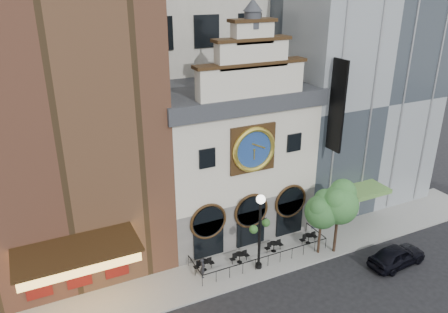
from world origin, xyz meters
TOP-DOWN VIEW (x-y plane):
  - ground at (0.00, 0.00)m, footprint 120.00×120.00m
  - sidewalk at (0.00, 2.50)m, footprint 44.00×5.00m
  - clock_building at (0.00, 7.82)m, footprint 12.60×8.78m
  - theater_building at (-13.00, 9.96)m, footprint 14.00×15.60m
  - retail_building at (12.99, 9.99)m, footprint 14.00×14.40m
  - cafe_railing at (0.00, 2.50)m, footprint 10.60×2.60m
  - bistro_0 at (-4.47, 2.83)m, footprint 1.58×0.68m
  - bistro_1 at (-1.69, 2.52)m, footprint 1.58×0.68m
  - bistro_2 at (1.39, 2.62)m, footprint 1.58×0.68m
  - bistro_3 at (4.51, 2.38)m, footprint 1.58×0.68m
  - car_right at (8.85, -2.67)m, footprint 4.86×2.24m
  - pedestrian at (-4.85, 2.17)m, footprint 0.49×0.63m
  - lamppost at (-0.73, 1.34)m, footprint 1.86×1.01m
  - tree_left at (4.49, 1.03)m, footprint 2.69×2.59m
  - tree_right at (5.71, 0.64)m, footprint 3.06×2.95m

SIDE VIEW (x-z plane):
  - ground at x=0.00m, z-range 0.00..0.00m
  - sidewalk at x=0.00m, z-range 0.00..0.15m
  - cafe_railing at x=0.00m, z-range 0.15..1.05m
  - bistro_0 at x=-4.47m, z-range 0.16..1.06m
  - bistro_1 at x=-1.69m, z-range 0.16..1.06m
  - bistro_2 at x=1.39m, z-range 0.16..1.06m
  - bistro_3 at x=4.51m, z-range 0.16..1.06m
  - car_right at x=8.85m, z-range 0.00..1.61m
  - pedestrian at x=-4.85m, z-range 0.15..1.67m
  - lamppost at x=-0.73m, z-range 0.86..6.86m
  - tree_left at x=4.49m, z-range 1.36..6.55m
  - tree_right at x=5.71m, z-range 1.52..7.42m
  - clock_building at x=0.00m, z-range -2.64..16.01m
  - retail_building at x=12.99m, z-range 0.14..20.14m
  - theater_building at x=-13.00m, z-range 0.10..25.10m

